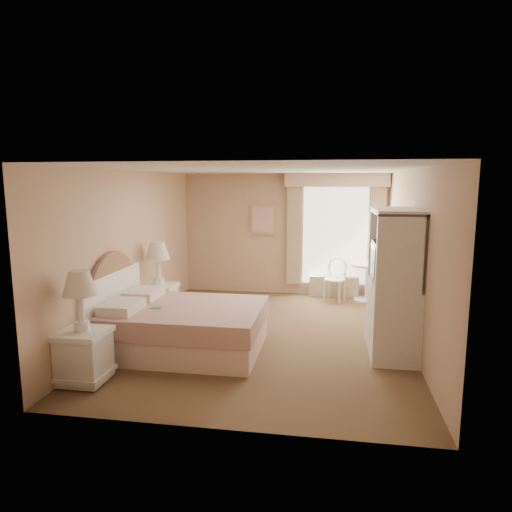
% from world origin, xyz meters
% --- Properties ---
extents(room, '(4.21, 5.51, 2.51)m').
position_xyz_m(room, '(0.00, 0.00, 1.25)').
color(room, brown).
rests_on(room, ground).
extents(window, '(2.05, 0.22, 2.51)m').
position_xyz_m(window, '(1.05, 2.65, 1.34)').
color(window, white).
rests_on(window, room).
extents(framed_art, '(0.52, 0.04, 0.62)m').
position_xyz_m(framed_art, '(-0.45, 2.71, 1.55)').
color(framed_art, tan).
rests_on(framed_art, room).
extents(bed, '(2.13, 1.66, 1.47)m').
position_xyz_m(bed, '(-1.12, -0.79, 0.35)').
color(bed, '#DEA190').
rests_on(bed, room).
extents(nightstand_near, '(0.54, 0.54, 1.31)m').
position_xyz_m(nightstand_near, '(-1.84, -2.00, 0.50)').
color(nightstand_near, white).
rests_on(nightstand_near, room).
extents(nightstand_far, '(0.55, 0.55, 1.33)m').
position_xyz_m(nightstand_far, '(-1.84, 0.38, 0.50)').
color(nightstand_far, white).
rests_on(nightstand_far, room).
extents(round_table, '(0.70, 0.70, 0.74)m').
position_xyz_m(round_table, '(1.70, 2.40, 0.49)').
color(round_table, white).
rests_on(round_table, room).
extents(cafe_chair, '(0.52, 0.52, 0.84)m').
position_xyz_m(cafe_chair, '(1.08, 2.32, 0.49)').
color(cafe_chair, white).
rests_on(cafe_chair, room).
extents(armoire, '(0.59, 1.19, 1.98)m').
position_xyz_m(armoire, '(1.81, -0.44, 0.82)').
color(armoire, white).
rests_on(armoire, room).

